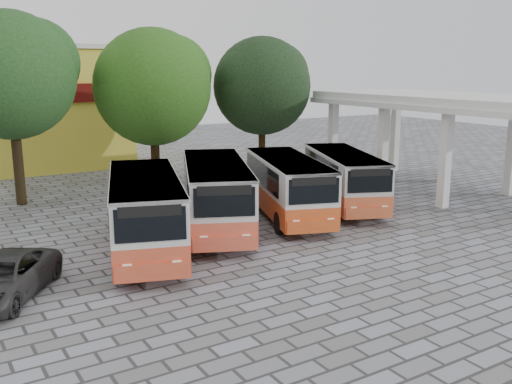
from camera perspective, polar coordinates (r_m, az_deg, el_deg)
ground at (r=23.33m, az=8.91°, el=-4.89°), size 90.00×90.00×0.00m
terminal_shelter at (r=32.69m, az=18.81°, el=8.34°), size 6.80×15.80×5.40m
bus_far_left at (r=21.65m, az=-11.01°, el=-1.69°), size 4.89×8.64×2.93m
bus_centre_left at (r=24.18m, az=-4.01°, el=0.03°), size 5.52×8.75×2.94m
bus_centre_right at (r=26.23m, az=3.21°, el=0.82°), size 4.76×8.23×2.78m
bus_far_right at (r=28.65m, az=8.80°, el=1.60°), size 5.04×8.06×2.71m
tree_left at (r=30.73m, az=-23.26°, el=11.05°), size 6.58×6.27×9.60m
tree_middle at (r=32.86m, az=-10.19°, el=10.67°), size 6.85×6.53×9.02m
tree_right at (r=35.57m, az=0.69°, el=10.87°), size 6.29×5.99×8.70m
parked_car at (r=19.04m, az=-24.06°, el=-7.85°), size 4.43×5.05×1.30m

